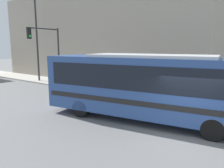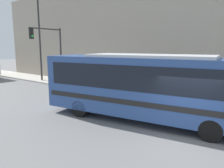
{
  "view_description": "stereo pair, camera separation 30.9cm",
  "coord_description": "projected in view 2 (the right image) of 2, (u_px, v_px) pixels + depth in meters",
  "views": [
    {
      "loc": [
        -8.48,
        -2.45,
        3.71
      ],
      "look_at": [
        2.1,
        5.3,
        1.43
      ],
      "focal_mm": 35.0,
      "sensor_mm": 36.0,
      "label": 1
    },
    {
      "loc": [
        -8.29,
        -2.69,
        3.71
      ],
      "look_at": [
        2.1,
        5.3,
        1.43
      ],
      "focal_mm": 35.0,
      "sensor_mm": 36.0,
      "label": 2
    }
  ],
  "objects": [
    {
      "name": "city_bus",
      "position": [
        148.0,
        84.0,
        10.64
      ],
      "size": [
        4.02,
        11.12,
        3.32
      ],
      "rotation": [
        0.0,
        0.0,
        0.15
      ],
      "color": "#2D4C8C",
      "rests_on": "ground_plane"
    },
    {
      "name": "parking_meter",
      "position": [
        86.0,
        79.0,
        18.78
      ],
      "size": [
        0.14,
        0.14,
        1.18
      ],
      "color": "#2D2D2D",
      "rests_on": "sidewalk"
    },
    {
      "name": "building_facade",
      "position": [
        99.0,
        37.0,
        24.29
      ],
      "size": [
        6.0,
        25.19,
        9.44
      ],
      "color": "#9E9384",
      "rests_on": "ground_plane"
    },
    {
      "name": "ground_plane",
      "position": [
        185.0,
        140.0,
        8.73
      ],
      "size": [
        120.0,
        120.0,
        0.0
      ],
      "primitive_type": "plane",
      "color": "slate"
    },
    {
      "name": "traffic_light_pole",
      "position": [
        51.0,
        46.0,
        19.61
      ],
      "size": [
        3.28,
        0.35,
        5.2
      ],
      "color": "#2D2D2D",
      "rests_on": "sidewalk"
    },
    {
      "name": "fire_hydrant",
      "position": [
        153.0,
        93.0,
        15.04
      ],
      "size": [
        0.22,
        0.3,
        0.81
      ],
      "color": "#999999",
      "rests_on": "sidewalk"
    },
    {
      "name": "street_lamp",
      "position": [
        37.0,
        33.0,
        22.17
      ],
      "size": [
        2.38,
        0.28,
        8.4
      ],
      "color": "#2D2D2D",
      "rests_on": "sidewalk"
    },
    {
      "name": "sidewalk",
      "position": [
        33.0,
        78.0,
        25.42
      ],
      "size": [
        3.0,
        70.0,
        0.15
      ],
      "color": "#B7B2A8",
      "rests_on": "ground_plane"
    }
  ]
}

